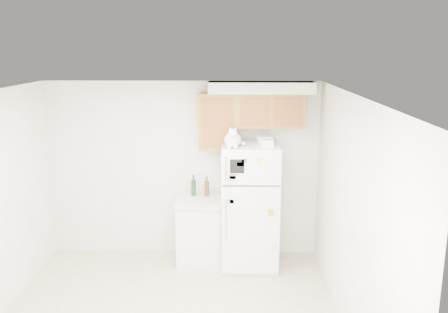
{
  "coord_description": "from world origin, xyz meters",
  "views": [
    {
      "loc": [
        0.71,
        -4.48,
        2.96
      ],
      "look_at": [
        0.59,
        1.55,
        1.55
      ],
      "focal_mm": 38.0,
      "sensor_mm": 36.0,
      "label": 1
    }
  ],
  "objects_px": {
    "base_counter": "(200,230)",
    "storage_box_back": "(264,140)",
    "refrigerator": "(250,206)",
    "bottle_green": "(194,185)",
    "bottle_amber": "(207,186)",
    "storage_box_front": "(268,143)",
    "cat": "(233,139)"
  },
  "relations": [
    {
      "from": "base_counter",
      "to": "storage_box_front",
      "type": "relative_size",
      "value": 6.13
    },
    {
      "from": "refrigerator",
      "to": "cat",
      "type": "xyz_separation_m",
      "value": [
        -0.24,
        -0.17,
        0.95
      ]
    },
    {
      "from": "refrigerator",
      "to": "cat",
      "type": "relative_size",
      "value": 4.24
    },
    {
      "from": "bottle_green",
      "to": "cat",
      "type": "bearing_deg",
      "value": -37.07
    },
    {
      "from": "bottle_green",
      "to": "bottle_amber",
      "type": "height_order",
      "value": "bottle_green"
    },
    {
      "from": "storage_box_front",
      "to": "bottle_green",
      "type": "bearing_deg",
      "value": 164.72
    },
    {
      "from": "base_counter",
      "to": "storage_box_back",
      "type": "xyz_separation_m",
      "value": [
        0.87,
        -0.03,
        1.29
      ]
    },
    {
      "from": "storage_box_back",
      "to": "storage_box_front",
      "type": "xyz_separation_m",
      "value": [
        0.03,
        -0.17,
        -0.01
      ]
    },
    {
      "from": "refrigerator",
      "to": "base_counter",
      "type": "distance_m",
      "value": 0.79
    },
    {
      "from": "base_counter",
      "to": "storage_box_back",
      "type": "distance_m",
      "value": 1.56
    },
    {
      "from": "refrigerator",
      "to": "storage_box_front",
      "type": "relative_size",
      "value": 11.33
    },
    {
      "from": "storage_box_back",
      "to": "bottle_amber",
      "type": "relative_size",
      "value": 0.63
    },
    {
      "from": "refrigerator",
      "to": "storage_box_front",
      "type": "bearing_deg",
      "value": -30.08
    },
    {
      "from": "base_counter",
      "to": "bottle_amber",
      "type": "height_order",
      "value": "bottle_amber"
    },
    {
      "from": "refrigerator",
      "to": "bottle_green",
      "type": "height_order",
      "value": "refrigerator"
    },
    {
      "from": "bottle_green",
      "to": "bottle_amber",
      "type": "xyz_separation_m",
      "value": [
        0.19,
        -0.03,
        -0.0
      ]
    },
    {
      "from": "base_counter",
      "to": "cat",
      "type": "xyz_separation_m",
      "value": [
        0.45,
        -0.24,
        1.34
      ]
    },
    {
      "from": "storage_box_back",
      "to": "storage_box_front",
      "type": "bearing_deg",
      "value": -91.36
    },
    {
      "from": "refrigerator",
      "to": "base_counter",
      "type": "bearing_deg",
      "value": 173.91
    },
    {
      "from": "cat",
      "to": "storage_box_front",
      "type": "xyz_separation_m",
      "value": [
        0.45,
        0.04,
        -0.06
      ]
    },
    {
      "from": "storage_box_front",
      "to": "bottle_green",
      "type": "relative_size",
      "value": 0.51
    },
    {
      "from": "bottle_amber",
      "to": "base_counter",
      "type": "bearing_deg",
      "value": -123.62
    },
    {
      "from": "bottle_amber",
      "to": "refrigerator",
      "type": "bearing_deg",
      "value": -20.0
    },
    {
      "from": "storage_box_front",
      "to": "bottle_green",
      "type": "distance_m",
      "value": 1.26
    },
    {
      "from": "cat",
      "to": "bottle_green",
      "type": "relative_size",
      "value": 1.36
    },
    {
      "from": "base_counter",
      "to": "storage_box_back",
      "type": "bearing_deg",
      "value": -1.86
    },
    {
      "from": "storage_box_front",
      "to": "bottle_amber",
      "type": "bearing_deg",
      "value": 162.15
    },
    {
      "from": "base_counter",
      "to": "bottle_green",
      "type": "xyz_separation_m",
      "value": [
        -0.09,
        0.17,
        0.61
      ]
    },
    {
      "from": "refrigerator",
      "to": "bottle_green",
      "type": "distance_m",
      "value": 0.85
    },
    {
      "from": "cat",
      "to": "bottle_green",
      "type": "bearing_deg",
      "value": 142.93
    },
    {
      "from": "cat",
      "to": "base_counter",
      "type": "bearing_deg",
      "value": 151.89
    },
    {
      "from": "base_counter",
      "to": "cat",
      "type": "bearing_deg",
      "value": -28.11
    }
  ]
}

